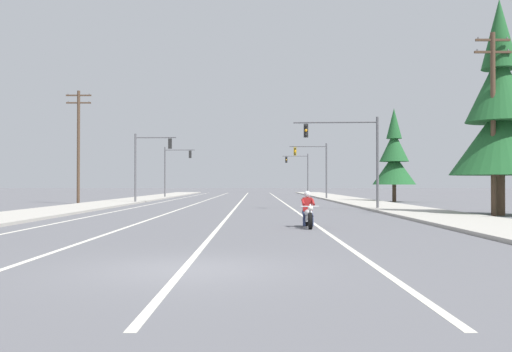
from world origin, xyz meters
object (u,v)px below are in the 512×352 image
(utility_pole_right_near, at_px, (494,118))
(conifer_tree_right_verge_near, at_px, (501,116))
(traffic_signal_near_right, at_px, (353,148))
(conifer_tree_right_verge_far, at_px, (395,159))
(motorcycle_with_rider, at_px, (309,213))
(traffic_signal_mid_right, at_px, (317,163))
(traffic_signal_far_right, at_px, (301,168))
(traffic_signal_mid_left, at_px, (174,165))
(traffic_signal_near_left, at_px, (148,158))
(utility_pole_left_near, at_px, (79,143))

(utility_pole_right_near, height_order, conifer_tree_right_verge_near, conifer_tree_right_verge_near)
(traffic_signal_near_right, relative_size, utility_pole_right_near, 0.63)
(conifer_tree_right_verge_near, relative_size, conifer_tree_right_verge_far, 1.34)
(motorcycle_with_rider, relative_size, traffic_signal_mid_right, 0.35)
(traffic_signal_near_right, distance_m, traffic_signal_far_right, 47.37)
(conifer_tree_right_verge_near, distance_m, conifer_tree_right_verge_far, 22.89)
(traffic_signal_mid_left, bearing_deg, traffic_signal_far_right, 43.13)
(traffic_signal_near_left, distance_m, traffic_signal_mid_right, 20.48)
(utility_pole_left_near, distance_m, conifer_tree_right_verge_far, 28.93)
(conifer_tree_right_verge_near, bearing_deg, motorcycle_with_rider, -142.84)
(traffic_signal_mid_right, height_order, utility_pole_right_near, utility_pole_right_near)
(utility_pole_right_near, relative_size, utility_pole_left_near, 1.00)
(motorcycle_with_rider, distance_m, utility_pole_left_near, 32.29)
(utility_pole_left_near, bearing_deg, traffic_signal_far_right, 58.43)
(traffic_signal_mid_left, xyz_separation_m, utility_pole_right_near, (22.78, -39.24, 1.24))
(motorcycle_with_rider, relative_size, conifer_tree_right_verge_far, 0.25)
(traffic_signal_near_left, relative_size, traffic_signal_far_right, 1.00)
(motorcycle_with_rider, distance_m, traffic_signal_far_right, 62.96)
(conifer_tree_right_verge_near, bearing_deg, utility_pole_left_near, 147.82)
(traffic_signal_mid_left, bearing_deg, utility_pole_left_near, -104.70)
(traffic_signal_near_left, distance_m, utility_pole_left_near, 5.97)
(motorcycle_with_rider, distance_m, traffic_signal_mid_right, 40.82)
(traffic_signal_near_right, relative_size, traffic_signal_far_right, 1.00)
(traffic_signal_near_left, bearing_deg, conifer_tree_right_verge_near, -40.11)
(traffic_signal_mid_right, bearing_deg, traffic_signal_near_left, -143.02)
(traffic_signal_near_left, bearing_deg, traffic_signal_near_right, -38.34)
(utility_pole_left_near, xyz_separation_m, conifer_tree_right_verge_near, (28.83, -18.14, 0.20))
(conifer_tree_right_verge_near, bearing_deg, conifer_tree_right_verge_far, 90.77)
(traffic_signal_near_left, bearing_deg, traffic_signal_mid_right, 36.98)
(conifer_tree_right_verge_near, bearing_deg, traffic_signal_far_right, 97.10)
(conifer_tree_right_verge_near, bearing_deg, utility_pole_right_near, -130.00)
(traffic_signal_far_right, relative_size, utility_pole_left_near, 0.63)
(traffic_signal_mid_right, bearing_deg, utility_pole_left_near, -148.17)
(traffic_signal_near_right, distance_m, conifer_tree_right_verge_near, 9.78)
(traffic_signal_near_left, distance_m, traffic_signal_far_right, 38.29)
(traffic_signal_near_left, bearing_deg, traffic_signal_far_right, 64.61)
(traffic_signal_mid_right, bearing_deg, utility_pole_right_near, -79.52)
(traffic_signal_near_right, relative_size, traffic_signal_mid_right, 1.00)
(motorcycle_with_rider, height_order, traffic_signal_near_right, traffic_signal_near_right)
(traffic_signal_mid_left, relative_size, conifer_tree_right_verge_far, 0.70)
(traffic_signal_near_left, height_order, conifer_tree_right_verge_near, conifer_tree_right_verge_near)
(utility_pole_right_near, bearing_deg, traffic_signal_far_right, 96.22)
(traffic_signal_mid_right, xyz_separation_m, traffic_signal_far_right, (0.06, 22.27, -0.02))
(motorcycle_with_rider, xyz_separation_m, utility_pole_left_near, (-17.47, 26.74, 4.69))
(traffic_signal_mid_right, bearing_deg, traffic_signal_far_right, 89.85)
(traffic_signal_mid_right, height_order, conifer_tree_right_verge_near, conifer_tree_right_verge_near)
(traffic_signal_near_right, relative_size, utility_pole_left_near, 0.63)
(traffic_signal_near_left, height_order, traffic_signal_mid_right, same)
(traffic_signal_near_right, height_order, traffic_signal_near_left, same)
(motorcycle_with_rider, height_order, traffic_signal_mid_left, traffic_signal_mid_left)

